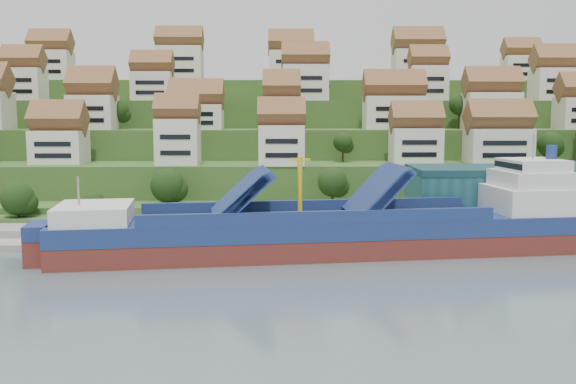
{
  "coord_description": "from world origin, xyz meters",
  "views": [
    {
      "loc": [
        -2.7,
        -98.77,
        22.02
      ],
      "look_at": [
        -0.86,
        14.0,
        8.0
      ],
      "focal_mm": 40.0,
      "sensor_mm": 36.0,
      "label": 1
    }
  ],
  "objects": [
    {
      "name": "ground",
      "position": [
        0.0,
        0.0,
        0.0
      ],
      "size": [
        300.0,
        300.0,
        0.0
      ],
      "primitive_type": "plane",
      "color": "slate",
      "rests_on": "ground"
    },
    {
      "name": "quay",
      "position": [
        20.0,
        15.0,
        1.1
      ],
      "size": [
        180.0,
        14.0,
        2.2
      ],
      "primitive_type": "cube",
      "color": "gray",
      "rests_on": "ground"
    },
    {
      "name": "hillside",
      "position": [
        0.0,
        103.55,
        10.66
      ],
      "size": [
        260.0,
        128.0,
        31.0
      ],
      "color": "#2D4C1E",
      "rests_on": "ground"
    },
    {
      "name": "hillside_village",
      "position": [
        2.35,
        61.21,
        24.63
      ],
      "size": [
        157.18,
        63.19,
        29.66
      ],
      "color": "silver",
      "rests_on": "ground"
    },
    {
      "name": "hillside_trees",
      "position": [
        -12.11,
        43.37,
        16.08
      ],
      "size": [
        141.72,
        62.42,
        30.38
      ],
      "color": "#1C3913",
      "rests_on": "ground"
    },
    {
      "name": "warehouse",
      "position": [
        52.0,
        17.0,
        7.2
      ],
      "size": [
        60.0,
        15.0,
        10.0
      ],
      "primitive_type": "cube",
      "color": "#21565A",
      "rests_on": "quay"
    },
    {
      "name": "flagpole",
      "position": [
        18.11,
        10.0,
        6.88
      ],
      "size": [
        1.28,
        0.16,
        8.0
      ],
      "color": "gray",
      "rests_on": "quay"
    },
    {
      "name": "cargo_ship",
      "position": [
        7.23,
        -0.13,
        3.46
      ],
      "size": [
        83.7,
        23.4,
        18.41
      ],
      "rotation": [
        0.0,
        0.0,
        0.13
      ],
      "color": "maroon",
      "rests_on": "ground"
    }
  ]
}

